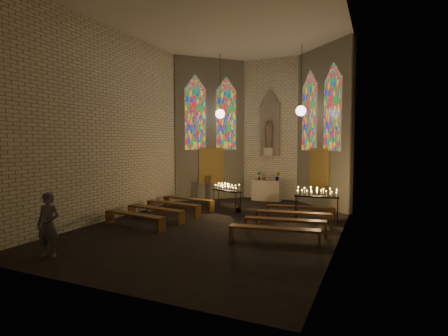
{
  "coord_description": "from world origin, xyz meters",
  "views": [
    {
      "loc": [
        4.98,
        -11.01,
        2.8
      ],
      "look_at": [
        -0.25,
        0.81,
        1.89
      ],
      "focal_mm": 28.0,
      "sensor_mm": 36.0,
      "label": 1
    }
  ],
  "objects": [
    {
      "name": "flower_vase_right",
      "position": [
        0.55,
        5.46,
        1.21
      ],
      "size": [
        0.26,
        0.22,
        0.43
      ],
      "primitive_type": "imported",
      "rotation": [
        0.0,
        0.0,
        0.12
      ],
      "color": "#4C723F",
      "rests_on": "altar"
    },
    {
      "name": "votive_stand_right",
      "position": [
        2.99,
        1.79,
        0.98
      ],
      "size": [
        1.57,
        0.45,
        1.14
      ],
      "rotation": [
        0.0,
        0.0,
        0.05
      ],
      "color": "black",
      "rests_on": "ground"
    },
    {
      "name": "room",
      "position": [
        -0.0,
        3.37,
        3.72
      ],
      "size": [
        8.22,
        12.43,
        7.0
      ],
      "color": "beige",
      "rests_on": "ground"
    },
    {
      "name": "pew_right_3",
      "position": [
        2.39,
        -1.73,
        0.39
      ],
      "size": [
        2.52,
        0.73,
        0.48
      ],
      "rotation": [
        0.0,
        0.0,
        0.15
      ],
      "color": "brown",
      "rests_on": "ground"
    },
    {
      "name": "flower_vase_center",
      "position": [
        -0.11,
        5.41,
        1.2
      ],
      "size": [
        0.43,
        0.4,
        0.39
      ],
      "primitive_type": "imported",
      "rotation": [
        0.0,
        0.0,
        0.32
      ],
      "color": "#4C723F",
      "rests_on": "altar"
    },
    {
      "name": "pew_left_1",
      "position": [
        -2.39,
        0.67,
        0.39
      ],
      "size": [
        2.52,
        0.73,
        0.48
      ],
      "rotation": [
        0.0,
        0.0,
        -0.15
      ],
      "color": "brown",
      "rests_on": "ground"
    },
    {
      "name": "altar",
      "position": [
        0.0,
        5.45,
        0.5
      ],
      "size": [
        1.4,
        0.6,
        1.0
      ],
      "primitive_type": "cube",
      "color": "beige",
      "rests_on": "ground"
    },
    {
      "name": "pew_right_0",
      "position": [
        2.39,
        1.87,
        0.39
      ],
      "size": [
        2.52,
        0.73,
        0.48
      ],
      "rotation": [
        0.0,
        0.0,
        0.15
      ],
      "color": "brown",
      "rests_on": "ground"
    },
    {
      "name": "flower_vase_left",
      "position": [
        -0.39,
        5.47,
        1.2
      ],
      "size": [
        0.25,
        0.2,
        0.4
      ],
      "primitive_type": "imported",
      "rotation": [
        0.0,
        0.0,
        -0.3
      ],
      "color": "#4C723F",
      "rests_on": "altar"
    },
    {
      "name": "pew_left_2",
      "position": [
        -2.39,
        -0.53,
        0.39
      ],
      "size": [
        2.52,
        0.73,
        0.48
      ],
      "rotation": [
        0.0,
        0.0,
        -0.15
      ],
      "color": "brown",
      "rests_on": "ground"
    },
    {
      "name": "pew_left_3",
      "position": [
        -2.39,
        -1.73,
        0.39
      ],
      "size": [
        2.52,
        0.73,
        0.48
      ],
      "rotation": [
        0.0,
        0.0,
        -0.15
      ],
      "color": "brown",
      "rests_on": "ground"
    },
    {
      "name": "pew_left_0",
      "position": [
        -2.39,
        1.87,
        0.39
      ],
      "size": [
        2.52,
        0.73,
        0.48
      ],
      "rotation": [
        0.0,
        0.0,
        -0.15
      ],
      "color": "brown",
      "rests_on": "ground"
    },
    {
      "name": "pew_right_1",
      "position": [
        2.39,
        0.67,
        0.39
      ],
      "size": [
        2.52,
        0.73,
        0.48
      ],
      "rotation": [
        0.0,
        0.0,
        0.15
      ],
      "color": "brown",
      "rests_on": "ground"
    },
    {
      "name": "visitor",
      "position": [
        -2.41,
        -5.01,
        0.8
      ],
      "size": [
        0.66,
        0.51,
        1.61
      ],
      "primitive_type": "imported",
      "rotation": [
        0.0,
        0.0,
        0.24
      ],
      "color": "#4B4C55",
      "rests_on": "ground"
    },
    {
      "name": "aisle_flower_pot",
      "position": [
        -0.19,
        2.18,
        0.21
      ],
      "size": [
        0.3,
        0.3,
        0.42
      ],
      "primitive_type": "imported",
      "rotation": [
        0.0,
        0.0,
        0.36
      ],
      "color": "#4C723F",
      "rests_on": "ground"
    },
    {
      "name": "pew_right_2",
      "position": [
        2.39,
        -0.53,
        0.39
      ],
      "size": [
        2.52,
        0.73,
        0.48
      ],
      "rotation": [
        0.0,
        0.0,
        0.15
      ],
      "color": "brown",
      "rests_on": "ground"
    },
    {
      "name": "votive_stand_left",
      "position": [
        -0.76,
        2.26,
        0.92
      ],
      "size": [
        1.47,
        0.93,
        1.07
      ],
      "rotation": [
        0.0,
        0.0,
        -0.44
      ],
      "color": "black",
      "rests_on": "ground"
    },
    {
      "name": "floor",
      "position": [
        0.0,
        0.0,
        0.0
      ],
      "size": [
        12.0,
        12.0,
        0.0
      ],
      "primitive_type": "plane",
      "color": "black",
      "rests_on": "ground"
    }
  ]
}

